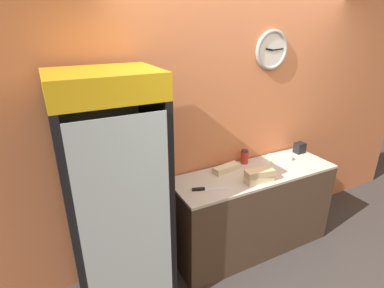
{
  "coord_description": "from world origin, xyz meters",
  "views": [
    {
      "loc": [
        -1.75,
        -1.23,
        2.26
      ],
      "look_at": [
        -0.68,
        0.86,
        1.31
      ],
      "focal_mm": 28.0,
      "sensor_mm": 36.0,
      "label": 1
    }
  ],
  "objects": [
    {
      "name": "prep_counter",
      "position": [
        0.0,
        0.83,
        0.45
      ],
      "size": [
        1.69,
        0.56,
        0.9
      ],
      "color": "#4C3828",
      "rests_on": "ground_plane"
    },
    {
      "name": "condiment_jar",
      "position": [
        0.02,
        1.05,
        0.97
      ],
      "size": [
        0.08,
        0.08,
        0.15
      ],
      "color": "#B72D23",
      "rests_on": "prep_counter"
    },
    {
      "name": "beverage_cooler",
      "position": [
        -1.38,
        0.83,
        1.08
      ],
      "size": [
        0.72,
        0.66,
        1.99
      ],
      "color": "black",
      "rests_on": "ground_plane"
    },
    {
      "name": "sandwich_flat_left",
      "position": [
        -0.24,
        0.98,
        0.93
      ],
      "size": [
        0.3,
        0.14,
        0.06
      ],
      "color": "beige",
      "rests_on": "prep_counter"
    },
    {
      "name": "sandwich_stack_bottom",
      "position": [
        -0.09,
        0.66,
        0.93
      ],
      "size": [
        0.28,
        0.12,
        0.06
      ],
      "color": "beige",
      "rests_on": "prep_counter"
    },
    {
      "name": "wall_back",
      "position": [
        0.0,
        1.16,
        1.36
      ],
      "size": [
        5.2,
        0.1,
        2.7
      ],
      "color": "#D17547",
      "rests_on": "ground_plane"
    },
    {
      "name": "sandwich_stack_middle",
      "position": [
        -0.09,
        0.66,
        0.99
      ],
      "size": [
        0.28,
        0.14,
        0.06
      ],
      "color": "tan",
      "rests_on": "sandwich_stack_bottom"
    },
    {
      "name": "chefs_knife",
      "position": [
        -0.61,
        0.76,
        0.91
      ],
      "size": [
        0.33,
        0.13,
        0.02
      ],
      "color": "silver",
      "rests_on": "prep_counter"
    },
    {
      "name": "sandwich_flat_right",
      "position": [
        0.41,
        0.94,
        0.93
      ],
      "size": [
        0.26,
        0.18,
        0.06
      ],
      "color": "beige",
      "rests_on": "prep_counter"
    },
    {
      "name": "napkin_dispenser",
      "position": [
        0.74,
        0.99,
        0.96
      ],
      "size": [
        0.11,
        0.09,
        0.12
      ],
      "color": "black",
      "rests_on": "prep_counter"
    }
  ]
}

